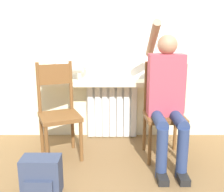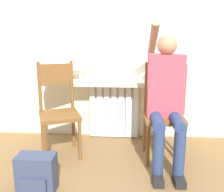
# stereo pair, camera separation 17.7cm
# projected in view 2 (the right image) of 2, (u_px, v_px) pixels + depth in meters

# --- Properties ---
(ground_plane) EXTENTS (12.00, 12.00, 0.00)m
(ground_plane) POSITION_uv_depth(u_px,v_px,m) (106.00, 190.00, 2.15)
(ground_plane) COLOR brown
(wall_with_window) EXTENTS (7.00, 0.06, 2.70)m
(wall_with_window) POSITION_uv_depth(u_px,v_px,m) (115.00, 25.00, 3.02)
(wall_with_window) COLOR beige
(wall_with_window) RESTS_ON ground_plane
(radiator) EXTENTS (0.60, 0.08, 0.67)m
(radiator) POSITION_uv_depth(u_px,v_px,m) (114.00, 110.00, 3.19)
(radiator) COLOR silver
(radiator) RESTS_ON ground_plane
(windowsill) EXTENTS (1.64, 0.28, 0.05)m
(windowsill) POSITION_uv_depth(u_px,v_px,m) (114.00, 83.00, 3.01)
(windowsill) COLOR beige
(windowsill) RESTS_ON radiator
(window_glass) EXTENTS (1.58, 0.01, 1.17)m
(window_glass) POSITION_uv_depth(u_px,v_px,m) (114.00, 28.00, 3.00)
(window_glass) COLOR white
(window_glass) RESTS_ON windowsill
(chair_left) EXTENTS (0.50, 0.50, 0.97)m
(chair_left) POSITION_uv_depth(u_px,v_px,m) (59.00, 110.00, 2.69)
(chair_left) COLOR brown
(chair_left) RESTS_ON ground_plane
(chair_right) EXTENTS (0.40, 0.40, 0.97)m
(chair_right) POSITION_uv_depth(u_px,v_px,m) (163.00, 111.00, 2.63)
(chair_right) COLOR brown
(chair_right) RESTS_ON ground_plane
(person) EXTENTS (0.36, 0.96, 1.38)m
(person) POSITION_uv_depth(u_px,v_px,m) (166.00, 94.00, 2.47)
(person) COLOR navy
(person) RESTS_ON ground_plane
(cat) EXTENTS (0.51, 0.13, 0.25)m
(cat) POSITION_uv_depth(u_px,v_px,m) (73.00, 67.00, 3.00)
(cat) COLOR silver
(cat) RESTS_ON windowsill
(backpack) EXTENTS (0.31, 0.20, 0.31)m
(backpack) POSITION_uv_depth(u_px,v_px,m) (37.00, 174.00, 2.11)
(backpack) COLOR #333D56
(backpack) RESTS_ON ground_plane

